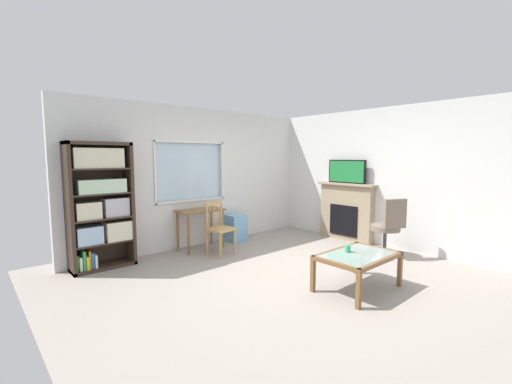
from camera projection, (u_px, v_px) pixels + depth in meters
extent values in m
cube|color=#9E9389|center=(291.00, 277.00, 4.68)|extent=(5.96, 5.80, 0.02)
cube|color=silver|center=(200.00, 222.00, 6.42)|extent=(4.96, 0.12, 0.85)
cube|color=silver|center=(198.00, 125.00, 6.23)|extent=(4.96, 0.12, 0.62)
cube|color=silver|center=(105.00, 174.00, 5.20)|extent=(1.57, 0.12, 1.11)
cube|color=silver|center=(257.00, 169.00, 7.30)|extent=(1.98, 0.12, 1.11)
cube|color=silver|center=(189.00, 171.00, 6.19)|extent=(1.41, 0.02, 1.11)
cube|color=white|center=(191.00, 200.00, 6.20)|extent=(1.47, 0.06, 0.03)
cube|color=white|center=(190.00, 142.00, 6.08)|extent=(1.47, 0.06, 0.03)
cube|color=white|center=(155.00, 173.00, 5.67)|extent=(0.03, 0.06, 1.11)
cube|color=white|center=(222.00, 170.00, 6.60)|extent=(0.03, 0.06, 1.11)
cube|color=silver|center=(384.00, 177.00, 6.22)|extent=(0.12, 5.00, 2.58)
cube|color=#38281E|center=(69.00, 209.00, 4.67)|extent=(0.05, 0.38, 1.90)
cube|color=#38281E|center=(129.00, 203.00, 5.23)|extent=(0.05, 0.38, 1.90)
cube|color=#38281E|center=(97.00, 143.00, 4.85)|extent=(0.90, 0.38, 0.05)
cube|color=#38281E|center=(104.00, 266.00, 5.05)|extent=(0.90, 0.38, 0.05)
cube|color=#38281E|center=(97.00, 205.00, 5.09)|extent=(0.90, 0.02, 1.90)
cube|color=#38281E|center=(102.00, 242.00, 5.01)|extent=(0.85, 0.36, 0.02)
cube|color=#38281E|center=(101.00, 218.00, 4.97)|extent=(0.85, 0.36, 0.02)
cube|color=#38281E|center=(100.00, 194.00, 4.93)|extent=(0.85, 0.36, 0.02)
cube|color=#38281E|center=(99.00, 169.00, 4.89)|extent=(0.85, 0.36, 0.02)
cube|color=#9EBCDB|center=(88.00, 235.00, 4.86)|extent=(0.35, 0.31, 0.26)
cube|color=beige|center=(117.00, 230.00, 5.13)|extent=(0.39, 0.33, 0.29)
cube|color=beige|center=(87.00, 211.00, 4.82)|extent=(0.34, 0.29, 0.25)
cube|color=#B2B2BC|center=(115.00, 207.00, 5.08)|extent=(0.35, 0.27, 0.28)
cube|color=#B7D6B2|center=(100.00, 186.00, 4.92)|extent=(0.66, 0.32, 0.20)
cube|color=beige|center=(97.00, 158.00, 4.86)|extent=(0.69, 0.30, 0.29)
cube|color=green|center=(76.00, 262.00, 4.77)|extent=(0.02, 0.22, 0.23)
cube|color=white|center=(79.00, 263.00, 4.80)|extent=(0.04, 0.25, 0.20)
cube|color=green|center=(82.00, 260.00, 4.82)|extent=(0.04, 0.26, 0.28)
cube|color=yellow|center=(86.00, 262.00, 4.86)|extent=(0.03, 0.29, 0.19)
cube|color=orange|center=(88.00, 259.00, 4.88)|extent=(0.02, 0.24, 0.27)
cube|color=#286BB2|center=(91.00, 259.00, 4.90)|extent=(0.04, 0.24, 0.23)
cube|color=white|center=(94.00, 260.00, 4.93)|extent=(0.03, 0.27, 0.20)
cube|color=brown|center=(200.00, 210.00, 6.00)|extent=(0.82, 0.48, 0.03)
cylinder|color=brown|center=(189.00, 235.00, 5.66)|extent=(0.04, 0.04, 0.70)
cylinder|color=brown|center=(223.00, 229.00, 6.14)|extent=(0.04, 0.04, 0.70)
cylinder|color=brown|center=(178.00, 231.00, 5.94)|extent=(0.04, 0.04, 0.70)
cylinder|color=brown|center=(211.00, 226.00, 6.42)|extent=(0.04, 0.04, 0.70)
cube|color=tan|center=(221.00, 229.00, 5.66)|extent=(0.47, 0.46, 0.04)
cylinder|color=tan|center=(220.00, 246.00, 5.45)|extent=(0.04, 0.04, 0.43)
cylinder|color=tan|center=(235.00, 242.00, 5.71)|extent=(0.04, 0.04, 0.43)
cylinder|color=tan|center=(207.00, 243.00, 5.66)|extent=(0.04, 0.04, 0.43)
cylinder|color=tan|center=(222.00, 239.00, 5.92)|extent=(0.04, 0.04, 0.43)
cylinder|color=tan|center=(207.00, 216.00, 5.61)|extent=(0.04, 0.04, 0.45)
cylinder|color=tan|center=(221.00, 214.00, 5.87)|extent=(0.04, 0.04, 0.45)
cube|color=tan|center=(214.00, 204.00, 5.72)|extent=(0.36, 0.09, 0.06)
cylinder|color=tan|center=(210.00, 218.00, 5.66)|extent=(0.02, 0.02, 0.35)
cylinder|color=tan|center=(214.00, 217.00, 5.74)|extent=(0.02, 0.02, 0.35)
cylinder|color=tan|center=(219.00, 216.00, 5.82)|extent=(0.02, 0.02, 0.35)
cube|color=#72ADDB|center=(235.00, 228.00, 6.63)|extent=(0.35, 0.40, 0.53)
cube|color=tan|center=(346.00, 212.00, 6.71)|extent=(0.18, 1.14, 1.11)
cube|color=black|center=(343.00, 220.00, 6.66)|extent=(0.03, 0.63, 0.61)
cube|color=tan|center=(347.00, 184.00, 6.64)|extent=(0.26, 1.24, 0.04)
cube|color=black|center=(347.00, 172.00, 6.61)|extent=(0.05, 0.83, 0.47)
cube|color=#237F3D|center=(346.00, 172.00, 6.59)|extent=(0.01, 0.78, 0.42)
cylinder|color=#7A6B5B|center=(385.00, 228.00, 5.62)|extent=(0.48, 0.48, 0.09)
cube|color=#7A6B5B|center=(395.00, 214.00, 5.38)|extent=(0.40, 0.25, 0.48)
cylinder|color=#38383D|center=(385.00, 242.00, 5.65)|extent=(0.06, 0.06, 0.42)
cube|color=#38383D|center=(377.00, 254.00, 5.63)|extent=(0.27, 0.15, 0.03)
cylinder|color=#38383D|center=(370.00, 255.00, 5.59)|extent=(0.05, 0.05, 0.05)
cube|color=#38383D|center=(387.00, 256.00, 5.53)|extent=(0.22, 0.23, 0.03)
cylinder|color=#38383D|center=(390.00, 259.00, 5.39)|extent=(0.05, 0.05, 0.05)
cube|color=#38383D|center=(393.00, 254.00, 5.62)|extent=(0.16, 0.26, 0.03)
cylinder|color=#38383D|center=(402.00, 256.00, 5.57)|extent=(0.05, 0.05, 0.05)
cube|color=#38383D|center=(387.00, 252.00, 5.78)|extent=(0.28, 0.09, 0.03)
cylinder|color=#38383D|center=(389.00, 250.00, 5.89)|extent=(0.05, 0.05, 0.05)
cube|color=#38383D|center=(377.00, 252.00, 5.78)|extent=(0.07, 0.28, 0.03)
cylinder|color=#38383D|center=(370.00, 250.00, 5.90)|extent=(0.05, 0.05, 0.05)
cube|color=#8C9E99|center=(358.00, 255.00, 4.19)|extent=(0.93, 0.59, 0.02)
cube|color=brown|center=(382.00, 262.00, 3.96)|extent=(1.03, 0.05, 0.05)
cube|color=brown|center=(337.00, 250.00, 4.43)|extent=(1.03, 0.05, 0.05)
cube|color=brown|center=(335.00, 264.00, 3.87)|extent=(0.05, 0.69, 0.05)
cube|color=brown|center=(377.00, 249.00, 4.52)|extent=(0.05, 0.69, 0.05)
cube|color=brown|center=(359.00, 291.00, 3.66)|extent=(0.05, 0.05, 0.41)
cube|color=brown|center=(400.00, 271.00, 4.30)|extent=(0.05, 0.05, 0.41)
cube|color=brown|center=(313.00, 276.00, 4.13)|extent=(0.05, 0.05, 0.41)
cube|color=brown|center=(356.00, 260.00, 4.78)|extent=(0.05, 0.05, 0.41)
cylinder|color=#33B770|center=(348.00, 249.00, 4.27)|extent=(0.07, 0.07, 0.09)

